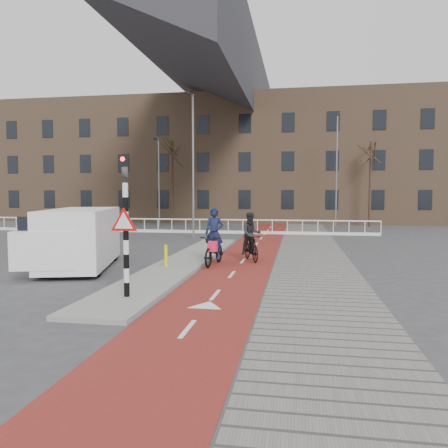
# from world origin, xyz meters

# --- Properties ---
(ground) EXTENTS (120.00, 120.00, 0.00)m
(ground) POSITION_xyz_m (0.00, 0.00, 0.00)
(ground) COLOR #38383A
(ground) RESTS_ON ground
(bike_lane) EXTENTS (2.50, 60.00, 0.01)m
(bike_lane) POSITION_xyz_m (1.50, 10.00, 0.01)
(bike_lane) COLOR maroon
(bike_lane) RESTS_ON ground
(sidewalk) EXTENTS (3.00, 60.00, 0.01)m
(sidewalk) POSITION_xyz_m (4.30, 10.00, 0.01)
(sidewalk) COLOR slate
(sidewalk) RESTS_ON ground
(curb_island) EXTENTS (1.80, 16.00, 0.12)m
(curb_island) POSITION_xyz_m (-0.70, 4.00, 0.06)
(curb_island) COLOR gray
(curb_island) RESTS_ON ground
(traffic_signal) EXTENTS (0.80, 0.80, 3.68)m
(traffic_signal) POSITION_xyz_m (-0.60, -2.02, 1.99)
(traffic_signal) COLOR black
(traffic_signal) RESTS_ON curb_island
(bollard) EXTENTS (0.12, 0.12, 0.78)m
(bollard) POSITION_xyz_m (-0.98, 2.58, 0.51)
(bollard) COLOR yellow
(bollard) RESTS_ON curb_island
(cyclist_near) EXTENTS (0.95, 2.20, 2.20)m
(cyclist_near) POSITION_xyz_m (0.55, 3.83, 0.75)
(cyclist_near) COLOR black
(cyclist_near) RESTS_ON bike_lane
(cyclist_far) EXTENTS (1.18, 1.88, 1.96)m
(cyclist_far) POSITION_xyz_m (1.83, 5.07, 0.82)
(cyclist_far) COLOR black
(cyclist_far) RESTS_ON bike_lane
(van) EXTENTS (3.24, 5.39, 2.17)m
(van) POSITION_xyz_m (-4.11, 2.37, 1.14)
(van) COLOR white
(van) RESTS_ON ground
(railing) EXTENTS (28.00, 0.10, 0.99)m
(railing) POSITION_xyz_m (-5.00, 17.00, 0.31)
(railing) COLOR silver
(railing) RESTS_ON ground
(townhouse_row) EXTENTS (46.00, 10.00, 15.90)m
(townhouse_row) POSITION_xyz_m (-3.00, 32.00, 7.81)
(townhouse_row) COLOR #7F6047
(townhouse_row) RESTS_ON ground
(tree_mid) EXTENTS (0.29, 0.29, 7.30)m
(tree_mid) POSITION_xyz_m (-7.23, 24.76, 3.65)
(tree_mid) COLOR black
(tree_mid) RESTS_ON ground
(tree_right) EXTENTS (0.21, 0.21, 6.99)m
(tree_right) POSITION_xyz_m (9.55, 25.16, 3.49)
(tree_right) COLOR black
(tree_right) RESTS_ON ground
(streetlight_near) EXTENTS (0.12, 0.12, 8.61)m
(streetlight_near) POSITION_xyz_m (-2.55, 13.31, 4.31)
(streetlight_near) COLOR slate
(streetlight_near) RESTS_ON ground
(streetlight_left) EXTENTS (0.12, 0.12, 7.32)m
(streetlight_left) POSITION_xyz_m (-7.84, 22.95, 3.66)
(streetlight_left) COLOR slate
(streetlight_left) RESTS_ON ground
(streetlight_right) EXTENTS (0.12, 0.12, 8.90)m
(streetlight_right) POSITION_xyz_m (6.67, 23.22, 4.45)
(streetlight_right) COLOR slate
(streetlight_right) RESTS_ON ground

